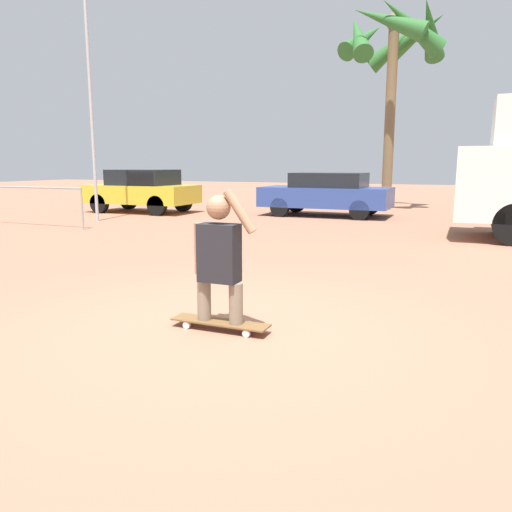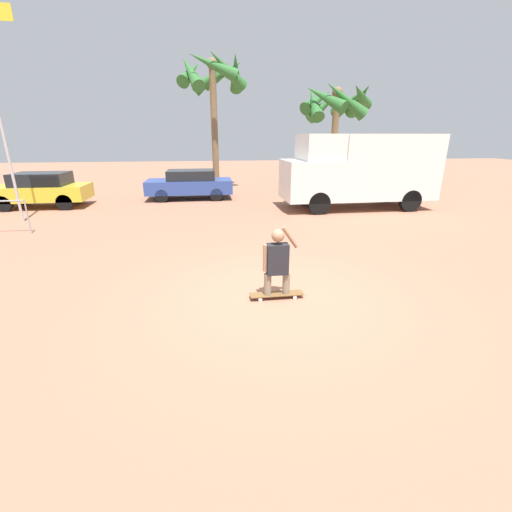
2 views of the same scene
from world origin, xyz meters
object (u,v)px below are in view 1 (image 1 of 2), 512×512
object	(u,v)px
person_skateboarder	(219,253)
parked_car_blue	(327,193)
palm_tree_center_background	(394,41)
parked_car_yellow	(142,190)
skateboard	(220,323)
flagpole	(92,81)

from	to	relation	value
person_skateboarder	parked_car_blue	xyz separation A→B (m)	(-2.01, 11.56, -0.05)
person_skateboarder	palm_tree_center_background	bearing A→B (deg)	92.19
person_skateboarder	parked_car_yellow	size ratio (longest dim) A/B	0.35
parked_car_yellow	parked_car_blue	bearing A→B (deg)	11.53
person_skateboarder	parked_car_yellow	bearing A→B (deg)	128.86
person_skateboarder	parked_car_yellow	world-z (taller)	parked_car_yellow
skateboard	parked_car_blue	xyz separation A→B (m)	(-2.01, 11.56, 0.66)
skateboard	palm_tree_center_background	xyz separation A→B (m)	(-0.57, 14.84, 5.88)
person_skateboarder	parked_car_blue	world-z (taller)	person_skateboarder
skateboard	palm_tree_center_background	distance (m)	15.97
skateboard	flagpole	size ratio (longest dim) A/B	0.15
skateboard	parked_car_yellow	xyz separation A→B (m)	(-8.28, 10.28, 0.70)
skateboard	parked_car_yellow	world-z (taller)	parked_car_yellow
person_skateboarder	palm_tree_center_background	xyz separation A→B (m)	(-0.57, 14.84, 5.17)
parked_car_blue	parked_car_yellow	distance (m)	6.40
person_skateboarder	flagpole	xyz separation A→B (m)	(-7.83, 7.48, 3.19)
parked_car_yellow	palm_tree_center_background	world-z (taller)	palm_tree_center_background
person_skateboarder	skateboard	bearing A→B (deg)	-0.00
parked_car_blue	parked_car_yellow	bearing A→B (deg)	-168.47
skateboard	parked_car_yellow	distance (m)	13.22
parked_car_yellow	palm_tree_center_background	bearing A→B (deg)	30.59
skateboard	palm_tree_center_background	world-z (taller)	palm_tree_center_background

